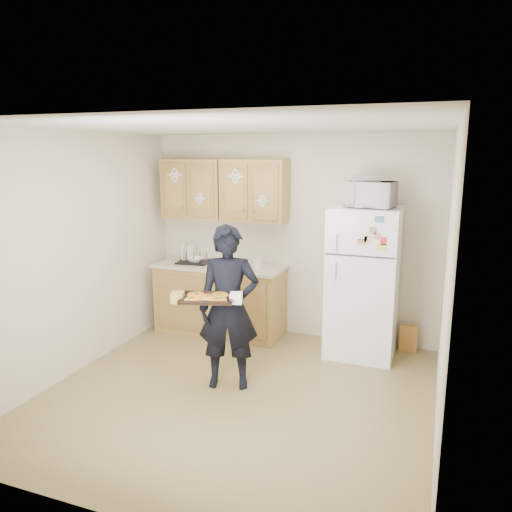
% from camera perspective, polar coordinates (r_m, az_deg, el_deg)
% --- Properties ---
extents(floor, '(3.60, 3.60, 0.00)m').
position_cam_1_polar(floor, '(5.00, -2.16, -15.49)').
color(floor, brown).
rests_on(floor, ground).
extents(ceiling, '(3.60, 3.60, 0.00)m').
position_cam_1_polar(ceiling, '(4.44, -2.42, 14.50)').
color(ceiling, silver).
rests_on(ceiling, wall_back).
extents(wall_back, '(3.60, 0.04, 2.50)m').
position_cam_1_polar(wall_back, '(6.22, 4.14, 2.18)').
color(wall_back, beige).
rests_on(wall_back, floor).
extents(wall_front, '(3.60, 0.04, 2.50)m').
position_cam_1_polar(wall_front, '(3.05, -15.64, -8.66)').
color(wall_front, beige).
rests_on(wall_front, floor).
extents(wall_left, '(0.04, 3.60, 2.50)m').
position_cam_1_polar(wall_left, '(5.50, -19.86, 0.20)').
color(wall_left, beige).
rests_on(wall_left, floor).
extents(wall_right, '(0.04, 3.60, 2.50)m').
position_cam_1_polar(wall_right, '(4.22, 20.91, -3.28)').
color(wall_right, beige).
rests_on(wall_right, floor).
extents(refrigerator, '(0.75, 0.70, 1.70)m').
position_cam_1_polar(refrigerator, '(5.76, 12.14, -2.94)').
color(refrigerator, white).
rests_on(refrigerator, floor).
extents(base_cabinet, '(1.60, 0.60, 0.86)m').
position_cam_1_polar(base_cabinet, '(6.41, -4.12, -5.06)').
color(base_cabinet, brown).
rests_on(base_cabinet, floor).
extents(countertop, '(1.64, 0.64, 0.04)m').
position_cam_1_polar(countertop, '(6.30, -4.19, -1.14)').
color(countertop, beige).
rests_on(countertop, base_cabinet).
extents(upper_cab_left, '(0.80, 0.33, 0.75)m').
position_cam_1_polar(upper_cab_left, '(6.45, -7.07, 7.61)').
color(upper_cab_left, brown).
rests_on(upper_cab_left, wall_back).
extents(upper_cab_right, '(0.80, 0.33, 0.75)m').
position_cam_1_polar(upper_cab_right, '(6.11, -0.18, 7.47)').
color(upper_cab_right, brown).
rests_on(upper_cab_right, wall_back).
extents(cereal_box, '(0.20, 0.07, 0.32)m').
position_cam_1_polar(cereal_box, '(6.15, 17.00, -8.99)').
color(cereal_box, gold).
rests_on(cereal_box, floor).
extents(person, '(0.68, 0.55, 1.62)m').
position_cam_1_polar(person, '(4.87, -3.12, -5.91)').
color(person, black).
rests_on(person, floor).
extents(baking_tray, '(0.57, 0.49, 0.04)m').
position_cam_1_polar(baking_tray, '(4.62, -5.64, -4.87)').
color(baking_tray, black).
rests_on(baking_tray, person).
extents(pizza_front_left, '(0.16, 0.16, 0.02)m').
position_cam_1_polar(pizza_front_left, '(4.55, -7.18, -4.92)').
color(pizza_front_left, orange).
rests_on(pizza_front_left, baking_tray).
extents(pizza_front_right, '(0.16, 0.16, 0.02)m').
position_cam_1_polar(pizza_front_right, '(4.52, -4.37, -4.98)').
color(pizza_front_right, orange).
rests_on(pizza_front_right, baking_tray).
extents(pizza_back_left, '(0.16, 0.16, 0.02)m').
position_cam_1_polar(pizza_back_left, '(4.71, -6.87, -4.36)').
color(pizza_back_left, orange).
rests_on(pizza_back_left, baking_tray).
extents(pizza_back_right, '(0.16, 0.16, 0.02)m').
position_cam_1_polar(pizza_back_right, '(4.68, -4.14, -4.41)').
color(pizza_back_right, orange).
rests_on(pizza_back_right, baking_tray).
extents(pizza_center, '(0.16, 0.16, 0.02)m').
position_cam_1_polar(pizza_center, '(4.61, -5.64, -4.66)').
color(pizza_center, orange).
rests_on(pizza_center, baking_tray).
extents(microwave, '(0.56, 0.42, 0.28)m').
position_cam_1_polar(microwave, '(5.54, 12.93, 6.87)').
color(microwave, white).
rests_on(microwave, refrigerator).
extents(foil_pan, '(0.33, 0.26, 0.06)m').
position_cam_1_polar(foil_pan, '(5.56, 12.46, 8.69)').
color(foil_pan, '#B2B3BA').
rests_on(foil_pan, microwave).
extents(dish_rack, '(0.43, 0.34, 0.16)m').
position_cam_1_polar(dish_rack, '(6.40, -7.16, -0.08)').
color(dish_rack, black).
rests_on(dish_rack, countertop).
extents(bowl, '(0.23, 0.23, 0.05)m').
position_cam_1_polar(bowl, '(6.39, -6.95, -0.40)').
color(bowl, white).
rests_on(bowl, dish_rack).
extents(soap_bottle, '(0.09, 0.09, 0.18)m').
position_cam_1_polar(soap_bottle, '(6.02, 0.26, -0.63)').
color(soap_bottle, white).
rests_on(soap_bottle, countertop).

